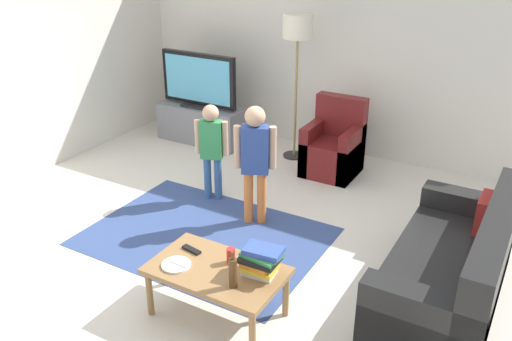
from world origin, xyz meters
TOP-DOWN VIEW (x-y plane):
  - ground at (0.00, 0.00)m, footprint 7.80×7.80m
  - wall_back at (0.00, 3.00)m, footprint 6.00×0.12m
  - area_rug at (-0.37, 0.27)m, footprint 2.20×1.60m
  - tv_stand at (-1.83, 2.30)m, footprint 1.20×0.44m
  - tv at (-1.83, 2.28)m, footprint 1.10×0.28m
  - couch at (1.88, 0.42)m, footprint 0.80×1.80m
  - armchair at (0.11, 2.26)m, footprint 0.60×0.60m
  - floor_lamp at (-0.51, 2.45)m, footprint 0.36×0.36m
  - child_near_tv at (-0.75, 0.97)m, footprint 0.34×0.20m
  - child_center at (-0.10, 0.76)m, footprint 0.37×0.24m
  - coffee_table at (0.36, -0.61)m, footprint 1.00×0.60m
  - book_stack at (0.68, -0.50)m, footprint 0.30×0.24m
  - bottle at (0.58, -0.73)m, footprint 0.06×0.06m
  - tv_remote at (0.06, -0.51)m, footprint 0.18×0.08m
  - soda_can at (0.41, -0.49)m, footprint 0.07×0.07m
  - plate at (0.08, -0.73)m, footprint 0.22×0.22m

SIDE VIEW (x-z plane):
  - ground at x=0.00m, z-range 0.00..0.00m
  - area_rug at x=-0.37m, z-range 0.00..0.01m
  - tv_stand at x=-1.83m, z-range -0.01..0.49m
  - couch at x=1.88m, z-range -0.14..0.72m
  - armchair at x=0.11m, z-range -0.15..0.75m
  - coffee_table at x=0.36m, z-range 0.16..0.58m
  - plate at x=0.08m, z-range 0.42..0.44m
  - tv_remote at x=0.06m, z-range 0.42..0.44m
  - soda_can at x=0.41m, z-range 0.42..0.54m
  - book_stack at x=0.68m, z-range 0.43..0.64m
  - bottle at x=0.58m, z-range 0.40..0.68m
  - child_near_tv at x=-0.75m, z-range 0.11..1.17m
  - child_center at x=-0.10m, z-range 0.12..1.33m
  - tv at x=-1.83m, z-range 0.49..1.20m
  - wall_back at x=0.00m, z-range 0.00..2.70m
  - floor_lamp at x=-0.51m, z-range 0.65..2.43m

